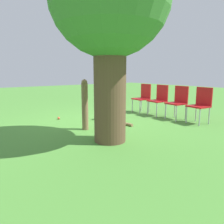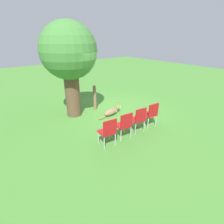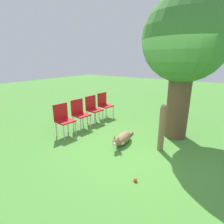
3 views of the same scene
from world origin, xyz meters
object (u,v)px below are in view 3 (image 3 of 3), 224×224
at_px(oak_tree, 185,44).
at_px(dog, 122,139).
at_px(red_chair_0, 63,118).
at_px(tennis_ball, 135,180).
at_px(red_chair_2, 93,107).
at_px(red_chair_3, 104,103).
at_px(fence_post, 162,128).
at_px(red_chair_1, 80,112).

bearing_deg(oak_tree, dog, -127.94).
xyz_separation_m(red_chair_0, tennis_ball, (2.56, -0.62, -0.48)).
distance_m(red_chair_0, red_chair_2, 1.28).
bearing_deg(red_chair_3, red_chair_2, -82.66).
relative_size(oak_tree, red_chair_3, 3.99).
xyz_separation_m(red_chair_2, tennis_ball, (2.58, -1.91, -0.48)).
bearing_deg(tennis_ball, fence_post, 91.53).
bearing_deg(red_chair_1, red_chair_2, 97.34).
bearing_deg(tennis_ball, dog, 130.37).
xyz_separation_m(fence_post, tennis_ball, (0.04, -1.33, -0.53)).
relative_size(dog, fence_post, 1.09).
height_order(red_chair_2, red_chair_3, same).
bearing_deg(red_chair_0, red_chair_3, 97.34).
distance_m(dog, red_chair_0, 1.73).
relative_size(dog, red_chair_0, 1.36).
bearing_deg(red_chair_2, dog, -20.20).
bearing_deg(oak_tree, tennis_ball, -90.61).
relative_size(red_chair_1, red_chair_2, 1.00).
distance_m(oak_tree, dog, 2.75).
relative_size(red_chair_2, tennis_ball, 13.07).
relative_size(fence_post, red_chair_1, 1.24).
relative_size(red_chair_0, red_chair_1, 1.00).
relative_size(oak_tree, dog, 2.94).
xyz_separation_m(dog, red_chair_3, (-1.67, 1.46, 0.37)).
relative_size(dog, tennis_ball, 17.73).
bearing_deg(dog, red_chair_0, -81.30).
distance_m(red_chair_0, tennis_ball, 2.67).
height_order(oak_tree, dog, oak_tree).
xyz_separation_m(red_chair_0, red_chair_1, (-0.01, 0.64, 0.00)).
distance_m(red_chair_1, tennis_ball, 2.90).
distance_m(dog, red_chair_1, 1.69).
height_order(red_chair_0, red_chair_3, same).
xyz_separation_m(oak_tree, red_chair_3, (-2.62, 0.24, -1.90)).
relative_size(fence_post, red_chair_3, 1.24).
height_order(red_chair_1, red_chair_2, same).
relative_size(oak_tree, red_chair_1, 3.99).
distance_m(red_chair_2, tennis_ball, 3.25).
relative_size(red_chair_0, red_chair_2, 1.00).
bearing_deg(tennis_ball, red_chair_0, 166.26).
relative_size(fence_post, tennis_ball, 16.27).
bearing_deg(red_chair_3, red_chair_0, -82.66).
bearing_deg(red_chair_0, red_chair_2, 97.34).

